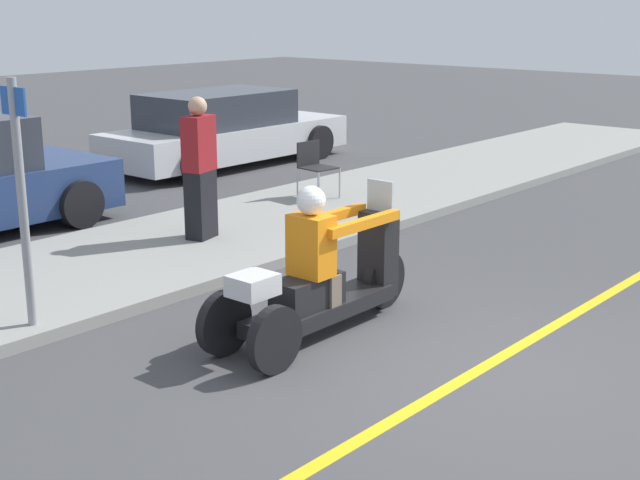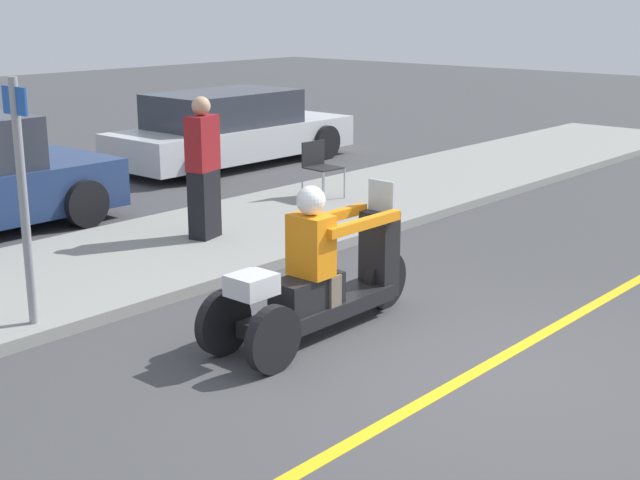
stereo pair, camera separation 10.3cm
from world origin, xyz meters
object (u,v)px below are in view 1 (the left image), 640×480
(parked_car_lot_far, at_px, (224,130))
(street_sign, at_px, (21,194))
(motorcycle_trike, at_px, (320,282))
(spectator_far_back, at_px, (200,171))
(folding_chair_set_back, at_px, (314,163))

(parked_car_lot_far, distance_m, street_sign, 8.77)
(motorcycle_trike, relative_size, parked_car_lot_far, 0.51)
(spectator_far_back, relative_size, parked_car_lot_far, 0.36)
(spectator_far_back, distance_m, folding_chair_set_back, 2.74)
(folding_chair_set_back, bearing_deg, parked_car_lot_far, 67.27)
(folding_chair_set_back, relative_size, street_sign, 0.37)
(motorcycle_trike, relative_size, street_sign, 1.11)
(motorcycle_trike, distance_m, folding_chair_set_back, 5.31)
(spectator_far_back, distance_m, street_sign, 3.26)
(motorcycle_trike, bearing_deg, street_sign, 132.42)
(motorcycle_trike, xyz_separation_m, folding_chair_set_back, (3.97, 3.52, 0.13))
(spectator_far_back, xyz_separation_m, parked_car_lot_far, (4.11, 3.92, -0.30))
(parked_car_lot_far, relative_size, street_sign, 2.20)
(spectator_far_back, distance_m, parked_car_lot_far, 5.68)
(street_sign, bearing_deg, spectator_far_back, 20.04)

